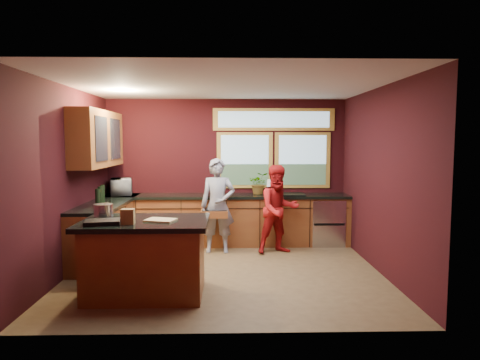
{
  "coord_description": "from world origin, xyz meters",
  "views": [
    {
      "loc": [
        0.06,
        -6.12,
        1.92
      ],
      "look_at": [
        0.22,
        0.4,
        1.32
      ],
      "focal_mm": 32.0,
      "sensor_mm": 36.0,
      "label": 1
    }
  ],
  "objects_px": {
    "island": "(146,257)",
    "cutting_board": "(161,220)",
    "person_red": "(279,209)",
    "person_grey": "(218,206)",
    "stock_pot": "(103,211)"
  },
  "relations": [
    {
      "from": "person_grey",
      "to": "island",
      "type": "bearing_deg",
      "value": -111.75
    },
    {
      "from": "island",
      "to": "person_red",
      "type": "height_order",
      "value": "person_red"
    },
    {
      "from": "island",
      "to": "person_red",
      "type": "xyz_separation_m",
      "value": [
        1.88,
        1.96,
        0.28
      ]
    },
    {
      "from": "person_grey",
      "to": "person_red",
      "type": "bearing_deg",
      "value": -3.97
    },
    {
      "from": "island",
      "to": "stock_pot",
      "type": "distance_m",
      "value": 0.8
    },
    {
      "from": "cutting_board",
      "to": "stock_pot",
      "type": "relative_size",
      "value": 1.46
    },
    {
      "from": "island",
      "to": "person_grey",
      "type": "distance_m",
      "value": 2.23
    },
    {
      "from": "island",
      "to": "stock_pot",
      "type": "bearing_deg",
      "value": 164.74
    },
    {
      "from": "cutting_board",
      "to": "stock_pot",
      "type": "height_order",
      "value": "stock_pot"
    },
    {
      "from": "island",
      "to": "stock_pot",
      "type": "xyz_separation_m",
      "value": [
        -0.55,
        0.15,
        0.56
      ]
    },
    {
      "from": "island",
      "to": "person_red",
      "type": "distance_m",
      "value": 2.73
    },
    {
      "from": "person_red",
      "to": "person_grey",
      "type": "bearing_deg",
      "value": 158.28
    },
    {
      "from": "island",
      "to": "person_grey",
      "type": "bearing_deg",
      "value": 67.62
    },
    {
      "from": "person_red",
      "to": "cutting_board",
      "type": "relative_size",
      "value": 4.32
    },
    {
      "from": "island",
      "to": "cutting_board",
      "type": "distance_m",
      "value": 0.52
    }
  ]
}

